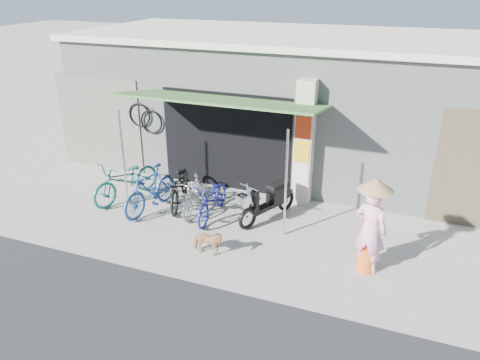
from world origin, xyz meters
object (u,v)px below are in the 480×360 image
at_px(bike_blue, 151,190).
at_px(moped, 269,200).
at_px(bike_silver, 194,195).
at_px(bike_black, 180,185).
at_px(bike_teal, 126,180).
at_px(bike_navy, 213,199).
at_px(street_dog, 207,242).
at_px(nun, 371,227).

relative_size(bike_blue, moped, 1.06).
xyz_separation_m(bike_blue, bike_silver, (0.97, 0.29, -0.09)).
bearing_deg(bike_black, bike_silver, -46.51).
height_order(bike_blue, bike_silver, bike_blue).
distance_m(bike_black, bike_silver, 0.59).
relative_size(bike_teal, moped, 1.16).
height_order(bike_teal, bike_navy, bike_teal).
relative_size(bike_silver, bike_navy, 0.86).
bearing_deg(moped, bike_navy, -138.46).
xyz_separation_m(bike_navy, street_dog, (0.55, -1.50, -0.17)).
bearing_deg(street_dog, bike_blue, 55.05).
distance_m(bike_blue, bike_black, 0.73).
distance_m(bike_silver, bike_navy, 0.50).
distance_m(bike_black, moped, 2.23).
bearing_deg(bike_silver, nun, -20.33).
distance_m(bike_silver, moped, 1.75).
height_order(bike_teal, street_dog, bike_teal).
height_order(bike_blue, nun, nun).
xyz_separation_m(bike_blue, nun, (5.01, -0.63, 0.38)).
height_order(street_dog, moped, moped).
bearing_deg(bike_navy, bike_black, 157.98).
xyz_separation_m(bike_navy, moped, (1.22, 0.37, 0.01)).
bearing_deg(moped, bike_silver, -144.67).
xyz_separation_m(bike_blue, bike_black, (0.46, 0.57, -0.04)).
relative_size(bike_teal, street_dog, 2.95).
xyz_separation_m(bike_black, bike_silver, (0.51, -0.29, -0.05)).
bearing_deg(nun, street_dog, 27.55).
distance_m(bike_teal, nun, 5.98).
bearing_deg(bike_navy, moped, 13.13).
bearing_deg(bike_silver, bike_navy, -12.65).
relative_size(bike_blue, nun, 0.96).
xyz_separation_m(bike_blue, bike_navy, (1.47, 0.24, -0.08)).
relative_size(bike_navy, moped, 1.02).
distance_m(bike_teal, bike_black, 1.36).
relative_size(bike_silver, street_dog, 2.24).
distance_m(moped, nun, 2.67).
relative_size(bike_navy, nun, 0.93).
height_order(bike_black, bike_navy, bike_black).
bearing_deg(bike_black, bike_blue, -146.13).
distance_m(bike_blue, bike_silver, 1.02).
bearing_deg(bike_silver, bike_blue, -171.16).
bearing_deg(bike_teal, nun, 6.65).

